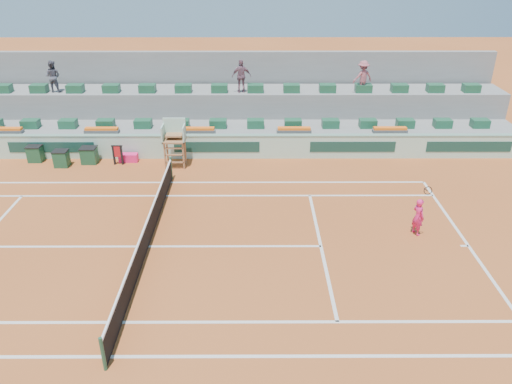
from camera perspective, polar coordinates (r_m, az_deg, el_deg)
ground at (r=19.00m, az=-12.20°, el=-6.12°), size 90.00×90.00×0.00m
seating_tier_lower at (r=28.24m, az=-8.26°, el=6.77°), size 36.00×4.00×1.20m
seating_tier_upper at (r=29.51m, az=-7.95°, el=9.11°), size 36.00×2.40×2.60m
stadium_back_wall at (r=30.79m, az=-7.69°, el=11.61°), size 36.00×0.40×4.40m
player_bag at (r=26.39m, az=-14.37°, el=3.83°), size 0.95×0.42×0.42m
spectator_left at (r=30.31m, az=-22.19°, el=12.14°), size 0.91×0.75×1.72m
spectator_mid at (r=28.06m, az=-1.68°, el=13.09°), size 1.10×0.59×1.79m
spectator_right at (r=28.63m, az=12.10°, el=12.76°), size 1.28×0.99×1.75m
court_lines at (r=19.00m, az=-12.20°, el=-6.10°), size 23.89×11.09×0.01m
tennis_net at (r=18.72m, az=-12.35°, el=-4.76°), size 0.10×11.97×1.10m
advertising_hoarding at (r=26.18m, az=-8.82°, el=5.19°), size 36.00×0.34×1.26m
umpire_chair at (r=24.94m, az=-9.32°, el=6.28°), size 1.10×0.90×2.40m
seat_row_lower at (r=27.13m, az=-8.61°, el=7.74°), size 32.90×0.60×0.44m
seat_row_upper at (r=28.52m, az=-8.30°, el=11.65°), size 32.90×0.60×0.44m
flower_planters at (r=26.67m, az=-12.04°, el=6.93°), size 26.80×0.36×0.28m
drink_cooler_a at (r=26.70m, az=-18.52°, el=4.02°), size 0.79×0.69×0.84m
drink_cooler_b at (r=26.76m, az=-21.35°, el=3.60°), size 0.72×0.62×0.84m
drink_cooler_c at (r=27.91m, az=-23.91°, el=4.05°), size 0.74×0.64×0.84m
towel_rack at (r=26.01m, az=-15.54°, el=4.28°), size 0.55×0.09×1.03m
tennis_player at (r=19.94m, az=18.05°, el=-2.67°), size 0.55×0.88×2.28m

